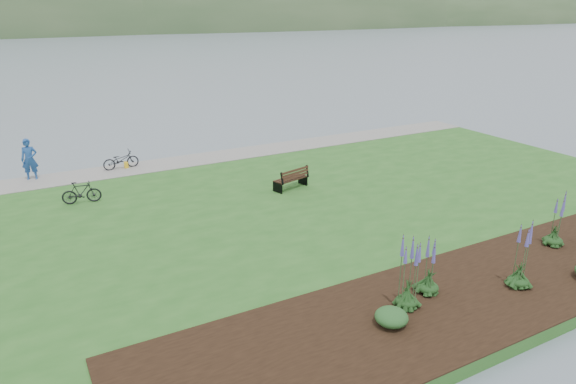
# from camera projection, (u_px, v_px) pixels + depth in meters

# --- Properties ---
(ground) EXTENTS (600.00, 600.00, 0.00)m
(ground) POSITION_uv_depth(u_px,v_px,m) (277.00, 204.00, 22.38)
(ground) COLOR slate
(ground) RESTS_ON ground
(lawn) EXTENTS (34.00, 20.00, 0.40)m
(lawn) POSITION_uv_depth(u_px,v_px,m) (300.00, 215.00, 20.67)
(lawn) COLOR #275D21
(lawn) RESTS_ON ground
(shoreline_path) EXTENTS (34.00, 2.20, 0.03)m
(shoreline_path) POSITION_uv_depth(u_px,v_px,m) (219.00, 156.00, 27.92)
(shoreline_path) COLOR gray
(shoreline_path) RESTS_ON lawn
(garden_bed) EXTENTS (24.00, 4.40, 0.04)m
(garden_bed) POSITION_uv_depth(u_px,v_px,m) (515.00, 277.00, 15.52)
(garden_bed) COLOR black
(garden_bed) RESTS_ON lawn
(far_hillside) EXTENTS (580.00, 80.00, 38.00)m
(far_hillside) POSITION_uv_depth(u_px,v_px,m) (95.00, 31.00, 171.47)
(far_hillside) COLOR #36522E
(far_hillside) RESTS_ON ground
(park_bench) EXTENTS (1.74, 1.06, 1.01)m
(park_bench) POSITION_uv_depth(u_px,v_px,m) (292.00, 178.00, 22.87)
(park_bench) COLOR black
(park_bench) RESTS_ON lawn
(person) EXTENTS (0.93, 0.71, 2.31)m
(person) POSITION_uv_depth(u_px,v_px,m) (29.00, 156.00, 23.90)
(person) COLOR #1F4990
(person) RESTS_ON lawn
(bicycle_a) EXTENTS (0.72, 1.80, 0.93)m
(bicycle_a) POSITION_uv_depth(u_px,v_px,m) (121.00, 160.00, 25.72)
(bicycle_a) COLOR black
(bicycle_a) RESTS_ON lawn
(bicycle_b) EXTENTS (0.71, 1.61, 0.94)m
(bicycle_b) POSITION_uv_depth(u_px,v_px,m) (81.00, 192.00, 21.23)
(bicycle_b) COLOR black
(bicycle_b) RESTS_ON lawn
(pannier) EXTENTS (0.22, 0.32, 0.32)m
(pannier) POSITION_uv_depth(u_px,v_px,m) (126.00, 165.00, 25.93)
(pannier) COLOR yellow
(pannier) RESTS_ON lawn
(echium_0) EXTENTS (0.62, 0.62, 2.21)m
(echium_0) POSITION_uv_depth(u_px,v_px,m) (522.00, 260.00, 14.72)
(echium_0) COLOR #143714
(echium_0) RESTS_ON garden_bed
(echium_1) EXTENTS (0.62, 0.62, 2.09)m
(echium_1) POSITION_uv_depth(u_px,v_px,m) (556.00, 224.00, 17.31)
(echium_1) COLOR #143714
(echium_1) RESTS_ON garden_bed
(echium_4) EXTENTS (0.62, 0.62, 2.03)m
(echium_4) POSITION_uv_depth(u_px,v_px,m) (430.00, 268.00, 14.42)
(echium_4) COLOR #143714
(echium_4) RESTS_ON garden_bed
(echium_5) EXTENTS (0.62, 0.62, 2.38)m
(echium_5) POSITION_uv_depth(u_px,v_px,m) (409.00, 273.00, 13.63)
(echium_5) COLOR #143714
(echium_5) RESTS_ON garden_bed
(shrub_0) EXTENTS (0.86, 0.86, 0.43)m
(shrub_0) POSITION_uv_depth(u_px,v_px,m) (391.00, 317.00, 13.11)
(shrub_0) COLOR #1E4C21
(shrub_0) RESTS_ON garden_bed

